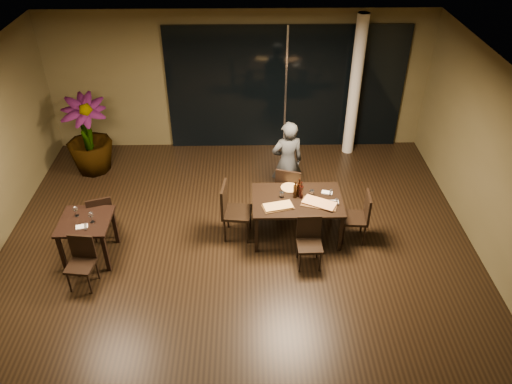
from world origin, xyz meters
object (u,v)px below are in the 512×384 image
object	(u,v)px
main_table	(297,203)
chair_main_left	(232,208)
chair_main_near	(309,239)
bottle_b	(301,190)
potted_plant	(88,135)
chair_side_far	(101,214)
bottle_a	(295,189)
chair_side_near	(82,259)
chair_main_far	(289,188)
side_table	(86,227)
bottle_c	(299,187)
chair_main_right	(360,215)
diner	(287,162)

from	to	relation	value
main_table	chair_main_left	bearing A→B (deg)	179.84
chair_main_near	bottle_b	world-z (taller)	bottle_b
potted_plant	bottle_b	size ratio (longest dim) A/B	5.24
chair_main_near	potted_plant	size ratio (longest dim) A/B	0.52
chair_side_far	bottle_a	size ratio (longest dim) A/B	2.80
potted_plant	chair_side_near	bearing A→B (deg)	-78.25
potted_plant	bottle_b	xyz separation A→B (m)	(4.09, -2.13, 0.09)
chair_main_far	bottle_b	world-z (taller)	bottle_b
side_table	chair_main_near	xyz separation A→B (m)	(3.54, -0.20, -0.15)
chair_main_far	chair_main_left	bearing A→B (deg)	49.01
chair_side_near	potted_plant	size ratio (longest dim) A/B	0.52
main_table	bottle_c	size ratio (longest dim) A/B	4.46
bottle_a	chair_side_far	bearing A→B (deg)	-178.83
chair_main_left	chair_main_right	bearing A→B (deg)	-86.63
chair_side_near	side_table	bearing A→B (deg)	102.45
chair_main_far	chair_main_left	world-z (taller)	chair_main_left
chair_main_far	chair_main_right	world-z (taller)	chair_main_far
bottle_a	bottle_b	xyz separation A→B (m)	(0.10, -0.01, -0.00)
chair_main_right	chair_side_far	xyz separation A→B (m)	(-4.35, 0.13, -0.02)
chair_main_right	chair_main_near	bearing A→B (deg)	-54.34
chair_main_left	chair_side_near	bearing A→B (deg)	123.00
side_table	diner	bearing A→B (deg)	25.58
chair_side_far	chair_main_left	bearing A→B (deg)	161.85
side_table	bottle_a	distance (m)	3.42
chair_main_near	bottle_a	bearing A→B (deg)	102.02
side_table	potted_plant	world-z (taller)	potted_plant
chair_main_left	bottle_c	size ratio (longest dim) A/B	3.06
chair_main_far	bottle_b	xyz separation A→B (m)	(0.15, -0.57, 0.36)
diner	potted_plant	world-z (taller)	diner
chair_main_far	bottle_c	world-z (taller)	bottle_c
chair_side_near	bottle_c	bearing A→B (deg)	26.72
diner	chair_side_near	bearing A→B (deg)	21.79
chair_main_right	chair_side_far	world-z (taller)	chair_main_right
chair_main_far	diner	world-z (taller)	diner
main_table	chair_main_near	bearing A→B (deg)	-78.50
chair_main_left	potted_plant	bearing A→B (deg)	60.51
chair_main_left	bottle_a	size ratio (longest dim) A/B	3.28
main_table	chair_main_right	xyz separation A→B (m)	(1.05, -0.14, -0.16)
chair_main_left	chair_side_near	xyz separation A→B (m)	(-2.25, -1.09, -0.10)
chair_main_left	chair_main_right	size ratio (longest dim) A/B	1.12
chair_main_near	chair_main_right	world-z (taller)	chair_main_right
chair_side_near	diner	distance (m)	3.93
chair_main_left	main_table	bearing A→B (deg)	-83.04
chair_main_right	diner	xyz separation A→B (m)	(-1.14, 1.22, 0.30)
side_table	bottle_b	size ratio (longest dim) A/B	2.58
chair_main_right	side_table	bearing A→B (deg)	-81.34
chair_main_far	chair_side_near	bearing A→B (deg)	45.31
chair_main_far	chair_main_left	xyz separation A→B (m)	(-1.01, -0.62, 0.03)
chair_main_far	chair_main_near	distance (m)	1.34
chair_main_near	bottle_b	size ratio (longest dim) A/B	2.74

